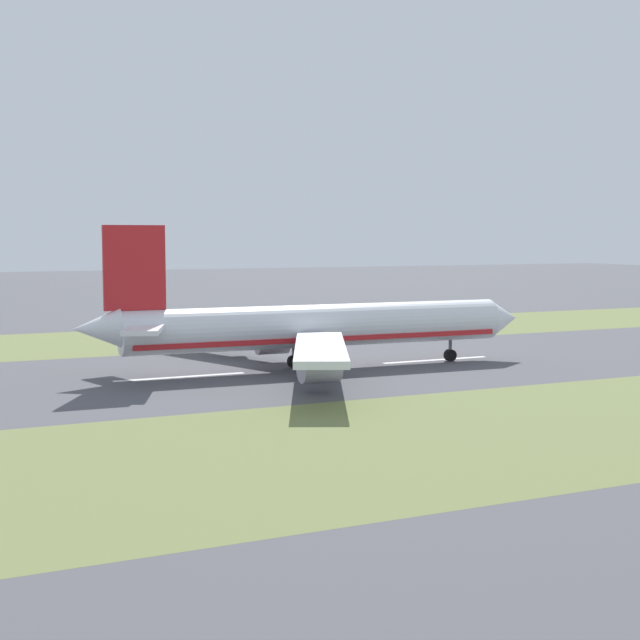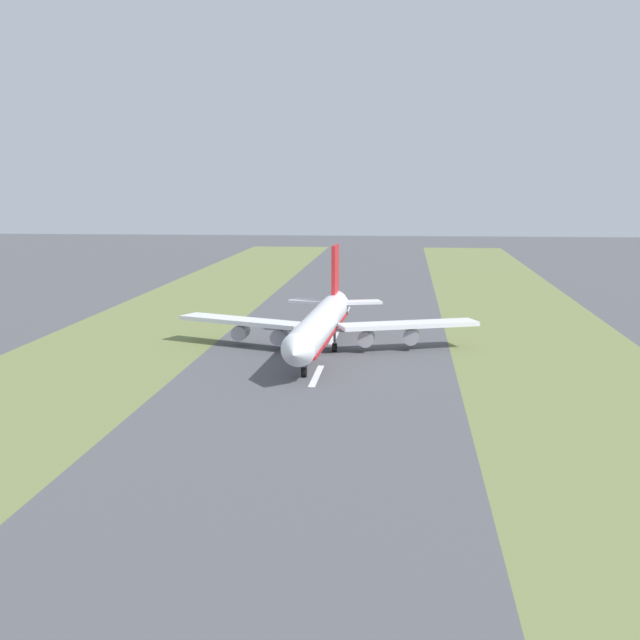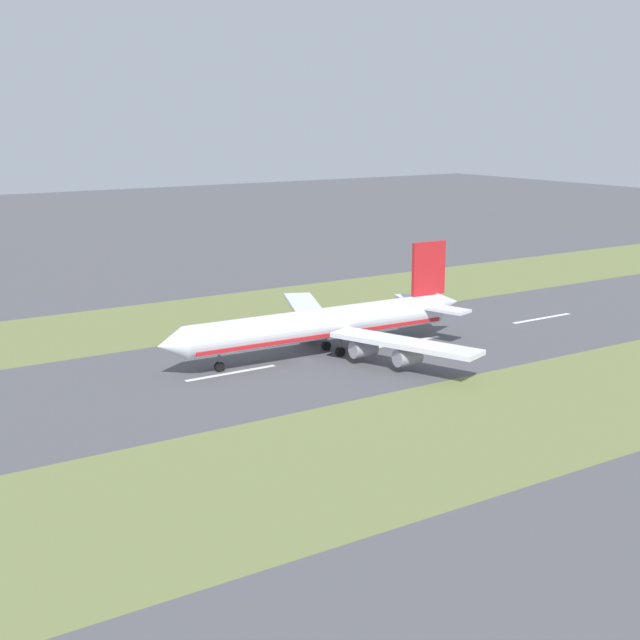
# 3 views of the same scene
# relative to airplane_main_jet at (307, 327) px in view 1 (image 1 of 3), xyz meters

# --- Properties ---
(ground_plane) EXTENTS (800.00, 800.00, 0.00)m
(ground_plane) POSITION_rel_airplane_main_jet_xyz_m (-1.22, 6.09, -6.02)
(ground_plane) COLOR #4C4C51
(grass_median_west) EXTENTS (40.00, 600.00, 0.01)m
(grass_median_west) POSITION_rel_airplane_main_jet_xyz_m (-46.22, 6.09, -6.02)
(grass_median_west) COLOR olive
(grass_median_west) RESTS_ON ground
(grass_median_east) EXTENTS (40.00, 600.00, 0.01)m
(grass_median_east) POSITION_rel_airplane_main_jet_xyz_m (43.78, 6.09, -6.02)
(grass_median_east) COLOR olive
(grass_median_east) RESTS_ON ground
(centreline_dash_mid) EXTENTS (1.20, 18.00, 0.01)m
(centreline_dash_mid) POSITION_rel_airplane_main_jet_xyz_m (-1.22, -18.10, -6.01)
(centreline_dash_mid) COLOR silver
(centreline_dash_mid) RESTS_ON ground
(centreline_dash_far) EXTENTS (1.20, 18.00, 0.01)m
(centreline_dash_far) POSITION_rel_airplane_main_jet_xyz_m (-1.22, 21.90, -6.01)
(centreline_dash_far) COLOR silver
(centreline_dash_far) RESTS_ON ground
(airplane_main_jet) EXTENTS (64.09, 67.16, 20.20)m
(airplane_main_jet) POSITION_rel_airplane_main_jet_xyz_m (0.00, 0.00, 0.00)
(airplane_main_jet) COLOR silver
(airplane_main_jet) RESTS_ON ground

